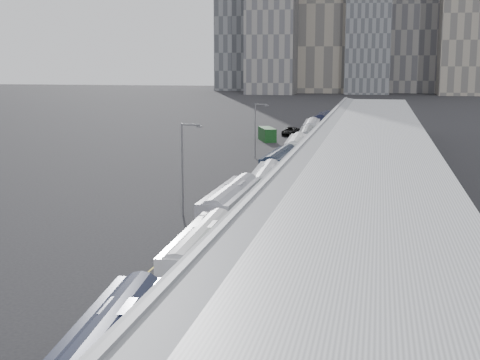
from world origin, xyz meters
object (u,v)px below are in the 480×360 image
(bus_7, at_px, (307,141))
(street_lamp_far, at_px, (257,127))
(bus_6, at_px, (297,151))
(suv, at_px, (291,131))
(bus_2, at_px, (200,260))
(street_lamp_near, at_px, (184,163))
(bus_3, at_px, (231,212))
(bus_5, at_px, (280,167))
(bus_9, at_px, (324,124))
(bus_4, at_px, (266,188))
(bus_8, at_px, (312,132))
(shipping_container, at_px, (267,134))

(bus_7, relative_size, street_lamp_far, 1.55)
(bus_6, height_order, suv, bus_6)
(bus_2, height_order, street_lamp_near, street_lamp_near)
(bus_3, distance_m, bus_5, 25.77)
(bus_9, bearing_deg, bus_4, -88.82)
(bus_8, relative_size, shipping_container, 2.01)
(bus_3, height_order, bus_4, bus_3)
(street_lamp_far, height_order, suv, street_lamp_far)
(bus_3, distance_m, suv, 76.62)
(bus_4, bearing_deg, suv, 91.88)
(street_lamp_far, relative_size, suv, 1.35)
(bus_5, xyz_separation_m, shipping_container, (-8.37, 40.93, -0.35))
(bus_9, bearing_deg, bus_3, -89.44)
(bus_5, height_order, bus_9, bus_9)
(bus_3, distance_m, bus_8, 68.28)
(suv, bearing_deg, bus_6, -76.58)
(bus_4, xyz_separation_m, bus_7, (-0.15, 42.62, 0.03))
(bus_3, bearing_deg, suv, 94.41)
(bus_9, height_order, street_lamp_far, street_lamp_far)
(street_lamp_near, distance_m, street_lamp_far, 39.24)
(bus_6, relative_size, bus_8, 0.96)
(bus_9, xyz_separation_m, street_lamp_far, (-6.72, -41.78, 3.12))
(bus_4, xyz_separation_m, bus_8, (-0.76, 56.02, 0.10))
(bus_3, distance_m, bus_4, 12.29)
(bus_3, bearing_deg, bus_8, 90.65)
(street_lamp_near, bearing_deg, suv, 89.43)
(bus_7, bearing_deg, bus_9, 85.87)
(bus_5, height_order, street_lamp_near, street_lamp_near)
(bus_2, distance_m, bus_7, 68.78)
(bus_5, height_order, bus_6, bus_6)
(bus_3, height_order, street_lamp_far, street_lamp_far)
(bus_9, distance_m, street_lamp_near, 81.35)
(bus_7, bearing_deg, shipping_container, 122.55)
(suv, bearing_deg, bus_8, -53.96)
(bus_2, xyz_separation_m, bus_3, (-0.96, 13.91, 0.13))
(street_lamp_near, height_order, suv, street_lamp_near)
(bus_6, distance_m, bus_8, 26.75)
(bus_3, relative_size, suv, 2.21)
(bus_7, height_order, bus_8, bus_8)
(bus_2, distance_m, suv, 90.56)
(bus_3, relative_size, street_lamp_near, 1.55)
(bus_5, height_order, shipping_container, bus_5)
(street_lamp_far, bearing_deg, bus_2, -83.32)
(bus_2, xyz_separation_m, bus_8, (-0.80, 82.19, 0.11))
(bus_8, height_order, street_lamp_far, street_lamp_far)
(bus_6, bearing_deg, bus_2, -92.57)
(bus_5, relative_size, street_lamp_far, 1.55)
(bus_6, xyz_separation_m, street_lamp_far, (-6.38, 2.36, 3.23))
(bus_5, relative_size, shipping_container, 1.91)
(bus_2, bearing_deg, suv, 91.95)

